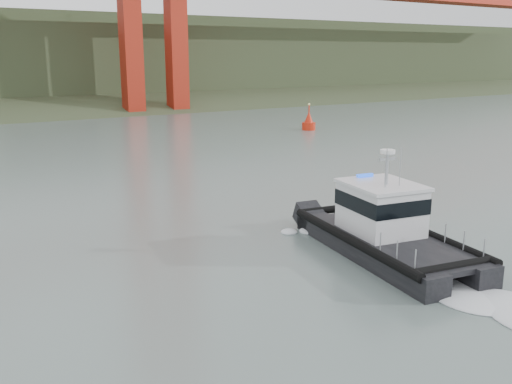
% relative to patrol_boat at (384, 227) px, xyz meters
% --- Properties ---
extents(ground, '(400.00, 400.00, 0.00)m').
position_rel_patrol_boat_xyz_m(ground, '(-4.16, -3.12, -1.35)').
color(ground, '#566761').
rests_on(ground, ground).
extents(patrol_boat, '(5.78, 11.64, 5.40)m').
position_rel_patrol_boat_xyz_m(patrol_boat, '(0.00, 0.00, 0.00)').
color(patrol_boat, black).
rests_on(patrol_boat, ground).
extents(nav_buoy, '(1.77, 1.77, 3.68)m').
position_rel_patrol_boat_xyz_m(nav_buoy, '(25.90, 40.05, -0.39)').
color(nav_buoy, red).
rests_on(nav_buoy, ground).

